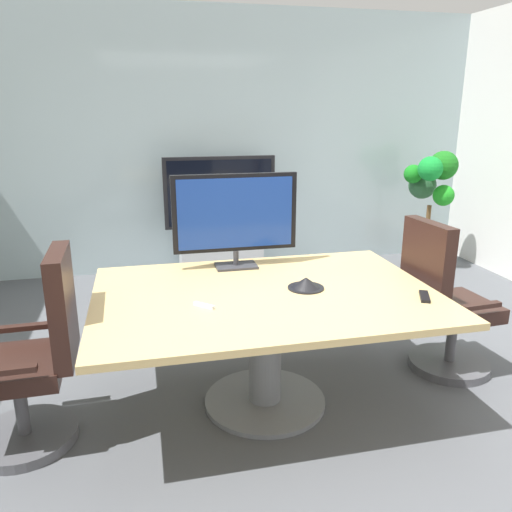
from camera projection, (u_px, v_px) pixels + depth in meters
The scene contains 11 objects.
ground_plane at pixel (272, 388), 3.36m from camera, with size 7.28×7.28×0.00m, color #515459.
wall_back_glass_partition at pixel (208, 143), 5.60m from camera, with size 6.28×0.10×2.84m, color #9EB2B7.
conference_table at pixel (265, 318), 3.03m from camera, with size 2.00×1.40×0.75m.
office_chair_left at pixel (35, 366), 2.72m from camera, with size 0.60×0.58×1.09m.
office_chair_right at pixel (443, 310), 3.47m from camera, with size 0.61×0.59×1.09m.
tv_monitor at pixel (235, 215), 3.36m from camera, with size 0.84×0.18×0.64m.
wall_display_unit at pixel (221, 236), 5.55m from camera, with size 1.20×0.36×1.31m.
potted_plant at pixel (430, 197), 5.67m from camera, with size 0.55×0.64×1.35m.
conference_phone at pixel (306, 284), 3.03m from camera, with size 0.22×0.22×0.07m.
remote_control at pixel (425, 297), 2.88m from camera, with size 0.05×0.17×0.02m, color black.
whiteboard_marker at pixel (204, 306), 2.75m from camera, with size 0.13×0.02×0.02m, color silver.
Camera 1 is at (-0.77, -2.87, 1.79)m, focal length 35.34 mm.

